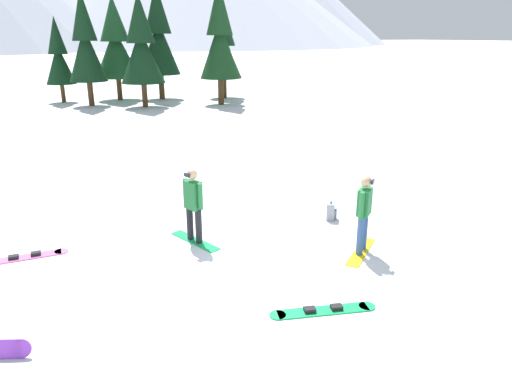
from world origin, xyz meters
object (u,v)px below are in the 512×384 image
object	(u,v)px
loose_snowboard_near_left	(323,310)
backpack_grey	(331,211)
snowboarder_midground	(193,204)
pine_tree_slender	(141,46)
snowboarder_foreground	(364,213)
pine_tree_tall	(159,37)
pine_tree_leaning	(85,44)
pine_tree_broad	(58,56)
loose_snowboard_far_spare	(25,257)
pine_tree_young	(220,38)
pine_tree_twin	(224,48)
pine_tree_short	(115,44)

from	to	relation	value
loose_snowboard_near_left	backpack_grey	xyz separation A→B (m)	(2.61, 3.50, 0.19)
snowboarder_midground	loose_snowboard_near_left	bearing A→B (deg)	-74.94
loose_snowboard_near_left	pine_tree_slender	xyz separation A→B (m)	(3.24, 25.62, 3.86)
snowboarder_foreground	pine_tree_tall	size ratio (longest dim) A/B	0.21
loose_snowboard_near_left	pine_tree_leaning	xyz separation A→B (m)	(0.14, 27.81, 3.98)
pine_tree_leaning	pine_tree_tall	distance (m)	5.46
backpack_grey	pine_tree_broad	bearing A→B (deg)	98.39
loose_snowboard_far_spare	pine_tree_broad	world-z (taller)	pine_tree_broad
pine_tree_young	pine_tree_twin	world-z (taller)	pine_tree_young
pine_tree_leaning	pine_tree_broad	xyz separation A→B (m)	(-1.52, 2.71, -0.85)
snowboarder_foreground	pine_tree_broad	distance (m)	29.22
snowboarder_midground	pine_tree_leaning	size ratio (longest dim) A/B	0.24
pine_tree_leaning	pine_tree_short	bearing A→B (deg)	44.94
backpack_grey	pine_tree_broad	world-z (taller)	pine_tree_broad
snowboarder_foreground	snowboarder_midground	xyz separation A→B (m)	(-3.07, 2.16, -0.00)
pine_tree_twin	pine_tree_tall	bearing A→B (deg)	160.73
backpack_grey	pine_tree_twin	xyz separation A→B (m)	(7.19, 24.19, 3.42)
pine_tree_short	pine_tree_young	bearing A→B (deg)	-44.16
loose_snowboard_near_left	pine_tree_broad	xyz separation A→B (m)	(-1.38, 30.51, 3.13)
pine_tree_leaning	pine_tree_broad	bearing A→B (deg)	119.25
backpack_grey	pine_tree_twin	bearing A→B (deg)	73.45
loose_snowboard_far_spare	pine_tree_young	bearing A→B (deg)	57.45
pine_tree_young	loose_snowboard_far_spare	bearing A→B (deg)	-122.55
loose_snowboard_far_spare	pine_tree_slender	world-z (taller)	pine_tree_slender
snowboarder_midground	pine_tree_tall	world-z (taller)	pine_tree_tall
snowboarder_midground	pine_tree_slender	bearing A→B (deg)	79.02
loose_snowboard_near_left	pine_tree_twin	bearing A→B (deg)	70.51
pine_tree_slender	pine_tree_tall	xyz separation A→B (m)	(2.15, 3.61, 0.55)
loose_snowboard_far_spare	pine_tree_young	xyz separation A→B (m)	(12.77, 20.01, 4.31)
pine_tree_twin	pine_tree_short	distance (m)	7.72
snowboarder_midground	pine_tree_broad	size ratio (longest dim) A/B	0.30
snowboarder_midground	loose_snowboard_far_spare	distance (m)	3.74
backpack_grey	pine_tree_tall	world-z (taller)	pine_tree_tall
snowboarder_foreground	loose_snowboard_far_spare	bearing A→B (deg)	155.76
snowboarder_foreground	loose_snowboard_far_spare	distance (m)	7.30
snowboarder_midground	pine_tree_short	distance (m)	26.81
pine_tree_young	pine_tree_slender	world-z (taller)	pine_tree_young
snowboarder_midground	loose_snowboard_near_left	distance (m)	3.98
pine_tree_broad	pine_tree_short	size ratio (longest dim) A/B	0.80
loose_snowboard_near_left	backpack_grey	bearing A→B (deg)	53.33
loose_snowboard_near_left	pine_tree_slender	world-z (taller)	pine_tree_slender
pine_tree_twin	pine_tree_short	world-z (taller)	pine_tree_short
pine_tree_slender	pine_tree_tall	distance (m)	4.24
snowboarder_foreground	pine_tree_slender	bearing A→B (deg)	87.20
loose_snowboard_far_spare	pine_tree_young	world-z (taller)	pine_tree_young
snowboarder_midground	pine_tree_short	size ratio (longest dim) A/B	0.24
loose_snowboard_far_spare	pine_tree_slender	distance (m)	22.78
pine_tree_twin	pine_tree_tall	xyz separation A→B (m)	(-4.40, 1.54, 0.80)
snowboarder_foreground	pine_tree_short	size ratio (longest dim) A/B	0.24
pine_tree_leaning	pine_tree_tall	xyz separation A→B (m)	(5.25, 1.42, 0.43)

